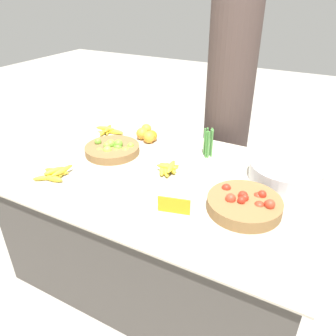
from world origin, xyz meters
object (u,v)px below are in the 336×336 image
object	(u,v)px
lime_bowl	(113,149)
vendor_person	(228,111)
tomato_basket	(245,204)
price_sign	(174,206)
metal_bowl	(286,171)

from	to	relation	value
lime_bowl	vendor_person	world-z (taller)	vendor_person
tomato_basket	vendor_person	world-z (taller)	vendor_person
lime_bowl	tomato_basket	size ratio (longest dim) A/B	0.97
price_sign	vendor_person	size ratio (longest dim) A/B	0.09
lime_bowl	price_sign	size ratio (longest dim) A/B	2.26
lime_bowl	tomato_basket	world-z (taller)	tomato_basket
lime_bowl	price_sign	distance (m)	0.72
tomato_basket	price_sign	xyz separation A→B (m)	(-0.28, -0.18, 0.01)
tomato_basket	vendor_person	xyz separation A→B (m)	(-0.42, 0.97, 0.08)
lime_bowl	vendor_person	xyz separation A→B (m)	(0.48, 0.78, 0.09)
lime_bowl	metal_bowl	size ratio (longest dim) A/B	0.87
lime_bowl	tomato_basket	bearing A→B (deg)	-11.94
metal_bowl	price_sign	bearing A→B (deg)	-125.47
metal_bowl	vendor_person	bearing A→B (deg)	132.26
price_sign	vendor_person	distance (m)	1.16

